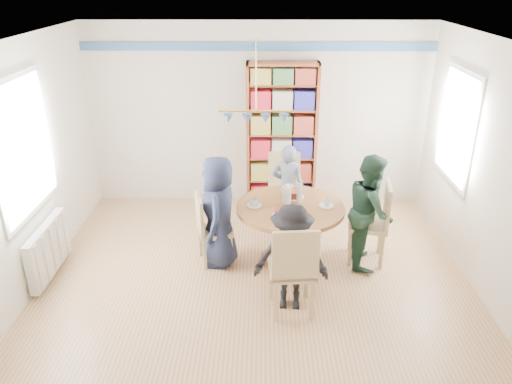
{
  "coord_description": "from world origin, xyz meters",
  "views": [
    {
      "loc": [
        0.07,
        -4.7,
        3.32
      ],
      "look_at": [
        0.0,
        0.4,
        1.05
      ],
      "focal_mm": 35.0,
      "sensor_mm": 36.0,
      "label": 1
    }
  ],
  "objects_px": {
    "chair_near": "(293,267)",
    "person_far": "(288,187)",
    "chair_left": "(209,226)",
    "person_right": "(370,211)",
    "chair_right": "(375,219)",
    "dining_table": "(290,220)",
    "person_near": "(291,258)",
    "person_left": "(219,212)",
    "chair_far": "(284,185)",
    "bookshelf": "(282,138)",
    "radiator": "(49,249)"
  },
  "relations": [
    {
      "from": "chair_near",
      "to": "person_far",
      "type": "xyz_separation_m",
      "value": [
        0.03,
        1.96,
        0.03
      ]
    },
    {
      "from": "chair_left",
      "to": "person_right",
      "type": "distance_m",
      "value": 1.94
    },
    {
      "from": "chair_left",
      "to": "chair_right",
      "type": "relative_size",
      "value": 0.86
    },
    {
      "from": "dining_table",
      "to": "person_near",
      "type": "xyz_separation_m",
      "value": [
        -0.03,
        -0.93,
        0.04
      ]
    },
    {
      "from": "chair_left",
      "to": "person_left",
      "type": "distance_m",
      "value": 0.24
    },
    {
      "from": "chair_far",
      "to": "person_right",
      "type": "distance_m",
      "value": 1.48
    },
    {
      "from": "person_far",
      "to": "person_right",
      "type": "bearing_deg",
      "value": 147.3
    },
    {
      "from": "person_right",
      "to": "bookshelf",
      "type": "bearing_deg",
      "value": 36.25
    },
    {
      "from": "chair_right",
      "to": "chair_far",
      "type": "distance_m",
      "value": 1.49
    },
    {
      "from": "person_left",
      "to": "person_far",
      "type": "xyz_separation_m",
      "value": [
        0.87,
        0.93,
        -0.08
      ]
    },
    {
      "from": "chair_left",
      "to": "chair_right",
      "type": "bearing_deg",
      "value": 1.96
    },
    {
      "from": "radiator",
      "to": "chair_near",
      "type": "relative_size",
      "value": 0.95
    },
    {
      "from": "chair_far",
      "to": "person_near",
      "type": "bearing_deg",
      "value": -90.22
    },
    {
      "from": "chair_right",
      "to": "chair_near",
      "type": "bearing_deg",
      "value": -133.8
    },
    {
      "from": "person_near",
      "to": "chair_left",
      "type": "bearing_deg",
      "value": 140.72
    },
    {
      "from": "chair_far",
      "to": "person_right",
      "type": "height_order",
      "value": "person_right"
    },
    {
      "from": "person_near",
      "to": "bookshelf",
      "type": "xyz_separation_m",
      "value": [
        -0.02,
        2.61,
        0.46
      ]
    },
    {
      "from": "chair_left",
      "to": "chair_right",
      "type": "distance_m",
      "value": 2.02
    },
    {
      "from": "dining_table",
      "to": "person_right",
      "type": "height_order",
      "value": "person_right"
    },
    {
      "from": "person_right",
      "to": "person_far",
      "type": "distance_m",
      "value": 1.31
    },
    {
      "from": "person_near",
      "to": "person_left",
      "type": "bearing_deg",
      "value": 136.73
    },
    {
      "from": "person_left",
      "to": "bookshelf",
      "type": "distance_m",
      "value": 1.93
    },
    {
      "from": "chair_far",
      "to": "person_near",
      "type": "distance_m",
      "value": 2.01
    },
    {
      "from": "chair_near",
      "to": "person_near",
      "type": "distance_m",
      "value": 0.14
    },
    {
      "from": "radiator",
      "to": "chair_far",
      "type": "xyz_separation_m",
      "value": [
        2.8,
        1.45,
        0.21
      ]
    },
    {
      "from": "chair_near",
      "to": "person_left",
      "type": "relative_size",
      "value": 0.76
    },
    {
      "from": "chair_near",
      "to": "person_left",
      "type": "distance_m",
      "value": 1.33
    },
    {
      "from": "chair_right",
      "to": "person_right",
      "type": "distance_m",
      "value": 0.16
    },
    {
      "from": "person_near",
      "to": "bookshelf",
      "type": "relative_size",
      "value": 0.56
    },
    {
      "from": "radiator",
      "to": "chair_far",
      "type": "bearing_deg",
      "value": 27.37
    },
    {
      "from": "person_far",
      "to": "person_left",
      "type": "bearing_deg",
      "value": 58.44
    },
    {
      "from": "chair_near",
      "to": "person_near",
      "type": "height_order",
      "value": "person_near"
    },
    {
      "from": "person_far",
      "to": "person_near",
      "type": "bearing_deg",
      "value": 99.86
    },
    {
      "from": "person_right",
      "to": "chair_far",
      "type": "bearing_deg",
      "value": 47.14
    },
    {
      "from": "chair_near",
      "to": "person_far",
      "type": "height_order",
      "value": "person_far"
    },
    {
      "from": "chair_right",
      "to": "chair_far",
      "type": "height_order",
      "value": "chair_right"
    },
    {
      "from": "person_left",
      "to": "person_far",
      "type": "relative_size",
      "value": 1.13
    },
    {
      "from": "chair_left",
      "to": "chair_near",
      "type": "relative_size",
      "value": 0.85
    },
    {
      "from": "chair_left",
      "to": "bookshelf",
      "type": "bearing_deg",
      "value": 61.59
    },
    {
      "from": "radiator",
      "to": "chair_right",
      "type": "bearing_deg",
      "value": 5.84
    },
    {
      "from": "chair_right",
      "to": "chair_near",
      "type": "relative_size",
      "value": 0.98
    },
    {
      "from": "person_far",
      "to": "radiator",
      "type": "bearing_deg",
      "value": 35.16
    },
    {
      "from": "person_left",
      "to": "person_near",
      "type": "distance_m",
      "value": 1.21
    },
    {
      "from": "radiator",
      "to": "person_near",
      "type": "relative_size",
      "value": 0.83
    },
    {
      "from": "person_far",
      "to": "person_near",
      "type": "xyz_separation_m",
      "value": [
        -0.05,
        -1.82,
        -0.01
      ]
    },
    {
      "from": "person_right",
      "to": "bookshelf",
      "type": "distance_m",
      "value": 2.0
    },
    {
      "from": "person_right",
      "to": "person_far",
      "type": "height_order",
      "value": "person_right"
    },
    {
      "from": "dining_table",
      "to": "bookshelf",
      "type": "height_order",
      "value": "bookshelf"
    },
    {
      "from": "chair_right",
      "to": "bookshelf",
      "type": "relative_size",
      "value": 0.48
    },
    {
      "from": "chair_far",
      "to": "chair_right",
      "type": "bearing_deg",
      "value": -44.85
    }
  ]
}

